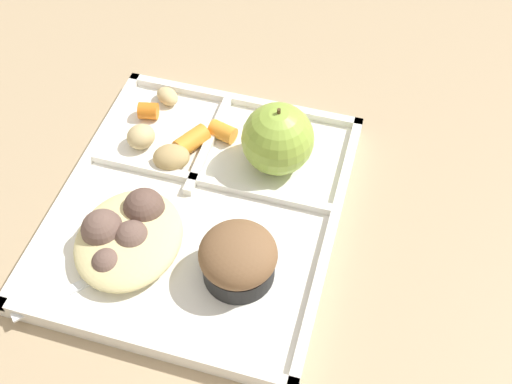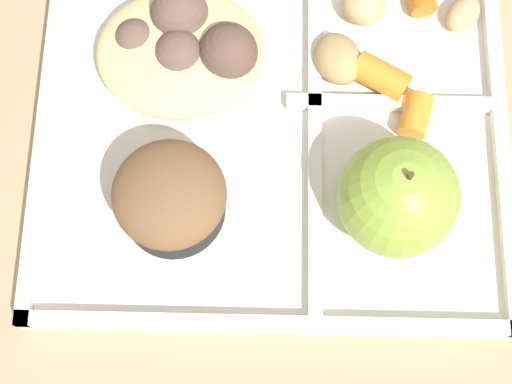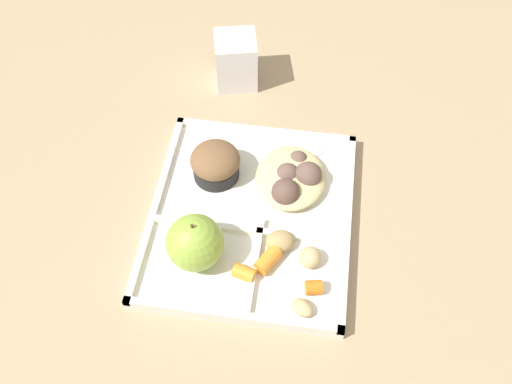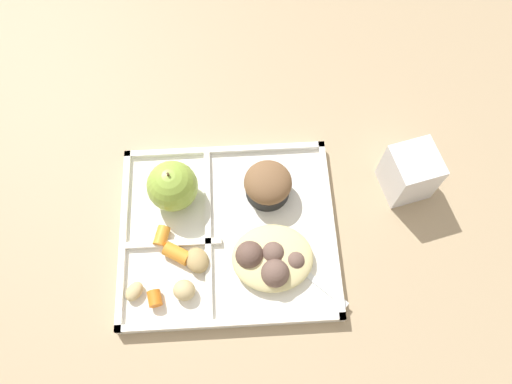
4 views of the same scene
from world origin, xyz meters
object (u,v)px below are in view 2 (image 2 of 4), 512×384
green_apple (398,197)px  plastic_fork (131,42)px  lunch_tray (273,129)px  bran_muffin (170,198)px

green_apple → plastic_fork: size_ratio=0.67×
lunch_tray → green_apple: size_ratio=3.96×
lunch_tray → green_apple: 0.10m
lunch_tray → bran_muffin: size_ratio=4.43×
lunch_tray → plastic_fork: size_ratio=2.65×
green_apple → bran_muffin: (0.14, -0.00, -0.01)m
bran_muffin → green_apple: bearing=180.0°
green_apple → bran_muffin: bearing=-0.0°
lunch_tray → bran_muffin: (0.06, 0.06, 0.03)m
lunch_tray → plastic_fork: (0.10, -0.06, 0.01)m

